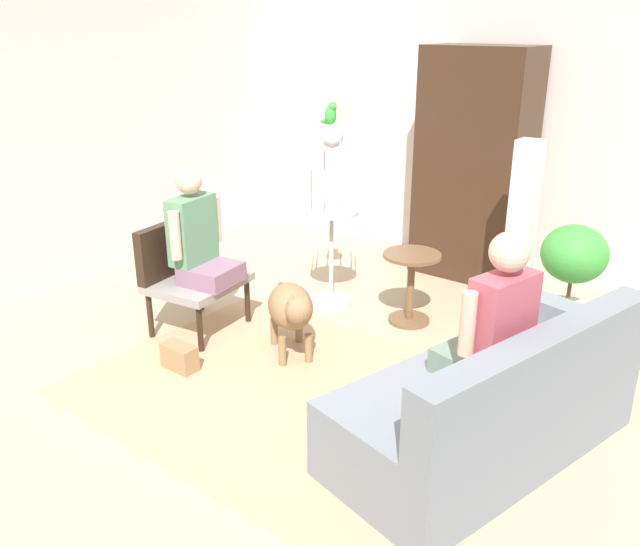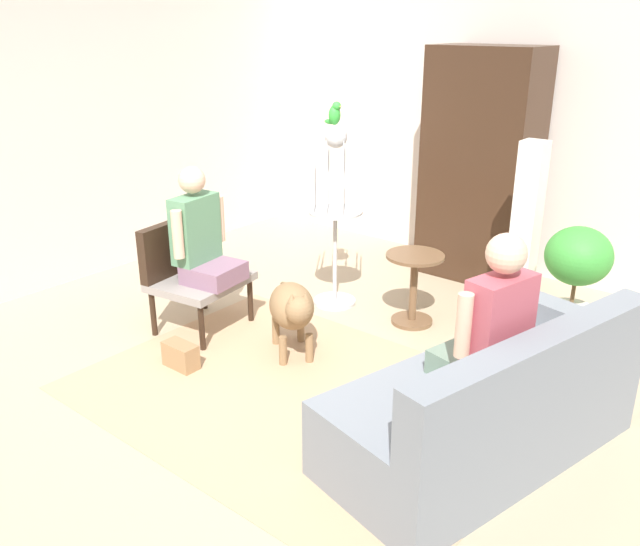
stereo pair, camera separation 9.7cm
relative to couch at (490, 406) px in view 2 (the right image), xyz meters
The scene contains 16 objects.
ground_plane 1.32m from the couch, behind, with size 7.23×7.23×0.00m, color tan.
back_wall 3.37m from the couch, 113.72° to the left, with size 6.38×0.12×2.84m, color silver.
left_wall 4.37m from the couch, behind, with size 0.12×6.63×2.84m, color silver.
area_rug 1.25m from the couch, behind, with size 2.82×2.04×0.01m, color tan.
couch is the anchor object (origin of this frame).
armchair 2.58m from the couch, behind, with size 0.68×0.76×0.84m.
person_on_couch 0.49m from the couch, 151.55° to the right, with size 0.49×0.53×0.85m.
person_on_armchair 2.47m from the couch, behind, with size 0.48×0.54×0.86m.
round_end_table 1.72m from the couch, 135.60° to the left, with size 0.46×0.46×0.58m.
dog 1.62m from the couch, behind, with size 0.65×0.54×0.59m.
bird_cage_stand 2.31m from the couch, 150.16° to the left, with size 0.45×0.45×1.51m.
parrot 2.61m from the couch, 150.35° to the left, with size 0.17×0.10×0.18m.
potted_plant 1.69m from the couch, 94.98° to the left, with size 0.48×0.48×0.90m.
column_lamp 1.89m from the couch, 108.73° to the left, with size 0.20×0.20×1.46m.
armoire_cabinet 2.94m from the couch, 118.65° to the left, with size 0.97×0.56×2.08m, color #382316.
handbag 2.15m from the couch, 167.94° to the right, with size 0.26×0.13×0.18m, color #99724C.
Camera 2 is at (2.52, -2.83, 2.28)m, focal length 36.98 mm.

